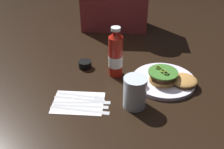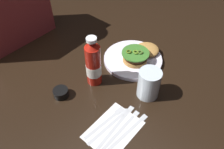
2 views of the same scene
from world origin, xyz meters
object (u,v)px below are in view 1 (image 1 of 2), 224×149
(condiment_cup, at_px, (85,64))
(fork_utensil, at_px, (85,96))
(napkin, at_px, (78,102))
(butter_knife, at_px, (84,106))
(steak_knife, at_px, (83,110))
(table_knife, at_px, (85,102))
(burger_sandwich, at_px, (170,78))
(water_glass, at_px, (135,92))
(ketchup_bottle, at_px, (116,55))
(spoon_utensil, at_px, (87,99))
(dinner_plate, at_px, (164,81))

(condiment_cup, bearing_deg, fork_utensil, -81.37)
(napkin, xyz_separation_m, fork_utensil, (0.02, 0.04, 0.00))
(butter_knife, distance_m, fork_utensil, 0.06)
(steak_knife, distance_m, table_knife, 0.05)
(burger_sandwich, height_order, water_glass, water_glass)
(ketchup_bottle, height_order, napkin, ketchup_bottle)
(spoon_utensil, height_order, fork_utensil, same)
(spoon_utensil, bearing_deg, steak_knife, -92.98)
(dinner_plate, xyz_separation_m, burger_sandwich, (0.02, -0.02, 0.03))
(burger_sandwich, distance_m, table_knife, 0.36)
(dinner_plate, xyz_separation_m, spoon_utensil, (-0.30, -0.14, -0.00))
(fork_utensil, bearing_deg, napkin, -115.19)
(dinner_plate, relative_size, napkin, 1.38)
(burger_sandwich, bearing_deg, steak_knife, -150.24)
(burger_sandwich, height_order, steak_knife, burger_sandwich)
(condiment_cup, height_order, table_knife, condiment_cup)
(ketchup_bottle, relative_size, butter_knife, 1.06)
(napkin, bearing_deg, butter_knife, -38.20)
(ketchup_bottle, bearing_deg, spoon_utensil, -116.90)
(dinner_plate, xyz_separation_m, steak_knife, (-0.30, -0.20, -0.00))
(condiment_cup, xyz_separation_m, fork_utensil, (0.03, -0.21, -0.01))
(table_knife, xyz_separation_m, fork_utensil, (-0.01, 0.04, 0.00))
(water_glass, bearing_deg, napkin, -179.53)
(water_glass, distance_m, table_knife, 0.19)
(water_glass, bearing_deg, table_knife, 179.96)
(burger_sandwich, height_order, spoon_utensil, burger_sandwich)
(butter_knife, bearing_deg, condiment_cup, 98.33)
(condiment_cup, bearing_deg, spoon_utensil, -79.35)
(burger_sandwich, height_order, ketchup_bottle, ketchup_bottle)
(steak_knife, distance_m, spoon_utensil, 0.06)
(butter_knife, relative_size, spoon_utensil, 1.02)
(condiment_cup, distance_m, fork_utensil, 0.22)
(steak_knife, bearing_deg, napkin, 121.65)
(napkin, height_order, steak_knife, steak_knife)
(table_knife, relative_size, fork_utensil, 1.19)
(water_glass, height_order, napkin, water_glass)
(steak_knife, bearing_deg, butter_knife, 92.20)
(condiment_cup, distance_m, butter_knife, 0.28)
(napkin, bearing_deg, ketchup_bottle, 58.67)
(napkin, relative_size, butter_knife, 0.92)
(water_glass, relative_size, condiment_cup, 2.03)
(spoon_utensil, bearing_deg, ketchup_bottle, 63.10)
(water_glass, xyz_separation_m, napkin, (-0.21, -0.00, -0.06))
(fork_utensil, bearing_deg, steak_knife, -84.15)
(table_knife, bearing_deg, ketchup_bottle, 64.21)
(burger_sandwich, bearing_deg, butter_knife, -153.48)
(water_glass, relative_size, table_knife, 0.55)
(water_glass, height_order, table_knife, water_glass)
(dinner_plate, height_order, water_glass, water_glass)
(spoon_utensil, bearing_deg, table_knife, -101.61)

